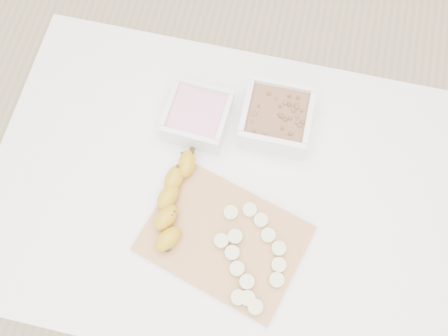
% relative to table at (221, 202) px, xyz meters
% --- Properties ---
extents(ground, '(3.50, 3.50, 0.00)m').
position_rel_table_xyz_m(ground, '(0.00, 0.00, -0.65)').
color(ground, '#C6AD89').
rests_on(ground, ground).
extents(table, '(1.00, 0.70, 0.75)m').
position_rel_table_xyz_m(table, '(0.00, 0.00, 0.00)').
color(table, white).
rests_on(table, ground).
extents(bowl_yogurt, '(0.14, 0.14, 0.06)m').
position_rel_table_xyz_m(bowl_yogurt, '(-0.09, 0.15, 0.13)').
color(bowl_yogurt, white).
rests_on(bowl_yogurt, table).
extents(bowl_granola, '(0.15, 0.15, 0.07)m').
position_rel_table_xyz_m(bowl_granola, '(0.08, 0.18, 0.13)').
color(bowl_granola, white).
rests_on(bowl_granola, table).
extents(cutting_board, '(0.36, 0.30, 0.01)m').
position_rel_table_xyz_m(cutting_board, '(0.03, -0.10, 0.10)').
color(cutting_board, tan).
rests_on(cutting_board, table).
extents(banana, '(0.10, 0.22, 0.04)m').
position_rel_table_xyz_m(banana, '(-0.09, -0.06, 0.13)').
color(banana, '#BE9115').
rests_on(banana, cutting_board).
extents(banana_slices, '(0.15, 0.22, 0.02)m').
position_rel_table_xyz_m(banana_slices, '(0.09, -0.13, 0.12)').
color(banana_slices, beige).
rests_on(banana_slices, cutting_board).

